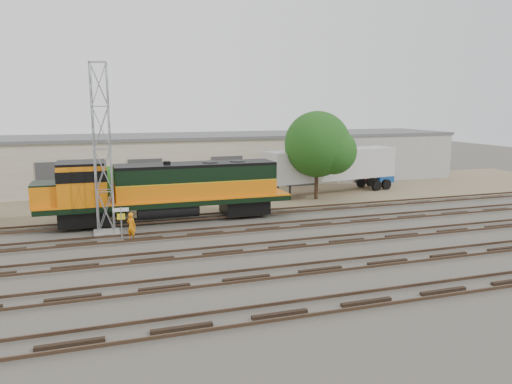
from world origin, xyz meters
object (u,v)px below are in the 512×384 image
object	(u,v)px
semi_trailer	(334,165)
worker	(131,226)
signal_tower	(102,153)
locomotive	(163,189)

from	to	relation	value
semi_trailer	worker	bearing A→B (deg)	-160.27
signal_tower	semi_trailer	world-z (taller)	signal_tower
locomotive	signal_tower	world-z (taller)	signal_tower
locomotive	signal_tower	bearing A→B (deg)	-151.19
signal_tower	locomotive	bearing A→B (deg)	28.81
locomotive	signal_tower	distance (m)	5.52
locomotive	worker	world-z (taller)	locomotive
locomotive	signal_tower	xyz separation A→B (m)	(-4.12, -2.26, 2.90)
signal_tower	worker	world-z (taller)	signal_tower
signal_tower	worker	distance (m)	5.11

